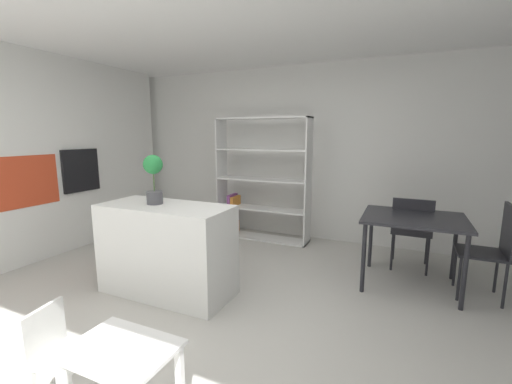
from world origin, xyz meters
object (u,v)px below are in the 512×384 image
child_chair_left (57,349)px  dining_chair_far (412,227)px  potted_plant_on_island (153,175)px  dining_table (413,224)px  open_bookshelf (259,184)px  dining_chair_window_side (495,244)px  child_table (121,361)px  built_in_oven (81,170)px  kitchen_island (167,249)px

child_chair_left → dining_chair_far: (2.02, 3.08, 0.23)m
potted_plant_on_island → dining_table: potted_plant_on_island is taller
open_bookshelf → child_chair_left: bearing=-87.2°
dining_chair_window_side → dining_table: bearing=-89.5°
child_table → open_bookshelf: bearing=101.4°
open_bookshelf → dining_table: 2.37m
dining_chair_window_side → child_chair_left: bearing=-45.8°
built_in_oven → dining_table: built_in_oven is taller
kitchen_island → dining_table: size_ratio=1.33×
dining_table → dining_chair_far: (-0.00, 0.46, -0.14)m
dining_table → dining_chair_window_side: dining_chair_window_side is taller
child_table → dining_chair_window_side: bearing=49.6°
child_table → dining_chair_far: dining_chair_far is taller
open_bookshelf → dining_chair_window_side: (2.92, -0.87, -0.30)m
built_in_oven → kitchen_island: size_ratio=0.45×
potted_plant_on_island → child_table: (0.94, -1.40, -0.84)m
open_bookshelf → child_chair_left: open_bookshelf is taller
built_in_oven → child_chair_left: 3.27m
potted_plant_on_island → child_table: 1.89m
potted_plant_on_island → dining_table: size_ratio=0.49×
built_in_oven → potted_plant_on_island: (1.95, -0.70, 0.10)m
kitchen_island → open_bookshelf: size_ratio=0.72×
dining_chair_far → dining_chair_window_side: dining_chair_window_side is taller
open_bookshelf → child_table: open_bookshelf is taller
dining_table → built_in_oven: bearing=-173.4°
potted_plant_on_island → open_bookshelf: size_ratio=0.27×
potted_plant_on_island → dining_chair_window_side: (3.17, 1.20, -0.66)m
dining_chair_far → built_in_oven: bearing=13.4°
open_bookshelf → dining_chair_window_side: open_bookshelf is taller
dining_chair_far → dining_chair_window_side: (0.73, -0.46, 0.03)m
child_table → dining_table: dining_table is taller
built_in_oven → dining_chair_far: built_in_oven is taller
potted_plant_on_island → dining_table: 2.77m
child_chair_left → child_table: bearing=-99.7°
kitchen_island → child_table: (0.81, -1.40, -0.08)m
dining_table → child_chair_left: bearing=-127.6°
potted_plant_on_island → dining_chair_far: (2.43, 1.66, -0.68)m
potted_plant_on_island → open_bookshelf: open_bookshelf is taller
kitchen_island → potted_plant_on_island: (-0.13, 0.01, 0.76)m
potted_plant_on_island → dining_chair_far: bearing=34.3°
kitchen_island → dining_chair_far: bearing=36.0°
dining_chair_window_side → open_bookshelf: bearing=-106.1°
open_bookshelf → child_chair_left: size_ratio=3.22×
child_chair_left → dining_chair_far: bearing=-44.2°
built_in_oven → child_table: size_ratio=1.02×
kitchen_island → dining_chair_window_side: bearing=21.8°
open_bookshelf → dining_chair_far: bearing=-10.8°
built_in_oven → kitchen_island: bearing=-18.8°
kitchen_island → potted_plant_on_island: size_ratio=2.71×
built_in_oven → kitchen_island: (2.08, -0.71, -0.66)m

